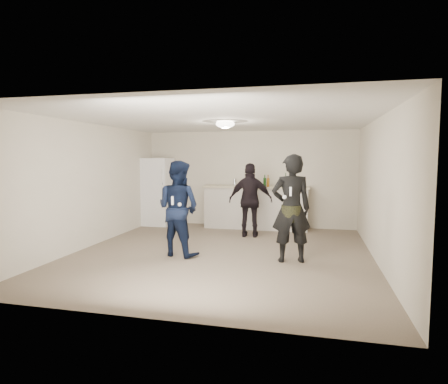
% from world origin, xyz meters
% --- Properties ---
extents(floor, '(6.00, 6.00, 0.00)m').
position_xyz_m(floor, '(0.00, 0.00, 0.00)').
color(floor, '#6B5B4C').
rests_on(floor, ground).
extents(ceiling, '(6.00, 6.00, 0.00)m').
position_xyz_m(ceiling, '(0.00, 0.00, 2.50)').
color(ceiling, silver).
rests_on(ceiling, wall_back).
extents(wall_back, '(6.00, 0.00, 6.00)m').
position_xyz_m(wall_back, '(0.00, 3.00, 1.25)').
color(wall_back, beige).
rests_on(wall_back, floor).
extents(wall_front, '(6.00, 0.00, 6.00)m').
position_xyz_m(wall_front, '(0.00, -3.00, 1.25)').
color(wall_front, beige).
rests_on(wall_front, floor).
extents(wall_left, '(0.00, 6.00, 6.00)m').
position_xyz_m(wall_left, '(-2.75, 0.00, 1.25)').
color(wall_left, beige).
rests_on(wall_left, floor).
extents(wall_right, '(0.00, 6.00, 6.00)m').
position_xyz_m(wall_right, '(2.75, 0.00, 1.25)').
color(wall_right, beige).
rests_on(wall_right, floor).
extents(counter, '(2.60, 0.56, 1.05)m').
position_xyz_m(counter, '(0.25, 2.67, 0.53)').
color(counter, beige).
rests_on(counter, floor).
extents(counter_top, '(2.68, 0.64, 0.04)m').
position_xyz_m(counter_top, '(0.25, 2.67, 1.07)').
color(counter_top, beige).
rests_on(counter_top, counter).
extents(fridge, '(0.70, 0.70, 1.80)m').
position_xyz_m(fridge, '(-2.40, 2.60, 0.90)').
color(fridge, white).
rests_on(fridge, floor).
extents(fridge_handle, '(0.02, 0.02, 0.60)m').
position_xyz_m(fridge_handle, '(-2.12, 2.23, 1.30)').
color(fridge_handle, '#B6B6BA').
rests_on(fridge_handle, fridge).
extents(ceiling_dome, '(0.36, 0.36, 0.16)m').
position_xyz_m(ceiling_dome, '(0.00, 0.30, 2.45)').
color(ceiling_dome, white).
rests_on(ceiling_dome, ceiling).
extents(shaker, '(0.08, 0.08, 0.17)m').
position_xyz_m(shaker, '(-0.33, 2.77, 1.18)').
color(shaker, '#AEAEB2').
rests_on(shaker, counter_top).
extents(man, '(1.00, 0.87, 1.75)m').
position_xyz_m(man, '(-0.75, -0.29, 0.88)').
color(man, '#0F1D40').
rests_on(man, floor).
extents(woman, '(0.77, 0.60, 1.87)m').
position_xyz_m(woman, '(1.30, -0.27, 0.93)').
color(woman, black).
rests_on(woman, floor).
extents(camo_shorts, '(0.34, 0.34, 0.28)m').
position_xyz_m(camo_shorts, '(1.30, -0.27, 0.85)').
color(camo_shorts, '#2D3217').
rests_on(camo_shorts, woman).
extents(spectator, '(1.02, 0.50, 1.69)m').
position_xyz_m(spectator, '(0.28, 1.62, 0.84)').
color(spectator, black).
rests_on(spectator, floor).
extents(remote_man, '(0.04, 0.04, 0.15)m').
position_xyz_m(remote_man, '(-0.75, -0.57, 1.05)').
color(remote_man, white).
rests_on(remote_man, man).
extents(nunchuk_man, '(0.07, 0.07, 0.07)m').
position_xyz_m(nunchuk_man, '(-0.63, -0.54, 0.98)').
color(nunchuk_man, silver).
rests_on(nunchuk_man, man).
extents(remote_woman, '(0.04, 0.04, 0.15)m').
position_xyz_m(remote_woman, '(1.30, -0.52, 1.25)').
color(remote_woman, white).
rests_on(remote_woman, woman).
extents(nunchuk_woman, '(0.07, 0.07, 0.07)m').
position_xyz_m(nunchuk_woman, '(1.20, -0.49, 1.15)').
color(nunchuk_woman, white).
rests_on(nunchuk_woman, woman).
extents(bottle_cluster, '(0.86, 0.09, 0.27)m').
position_xyz_m(bottle_cluster, '(0.50, 2.50, 1.20)').
color(bottle_cluster, '#144513').
rests_on(bottle_cluster, counter_top).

